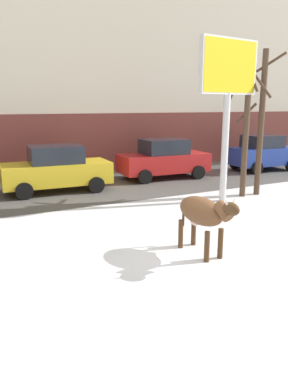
% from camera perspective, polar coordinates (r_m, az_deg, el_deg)
% --- Properties ---
extents(ground_plane, '(120.00, 120.00, 0.00)m').
position_cam_1_polar(ground_plane, '(8.52, 4.07, -10.45)').
color(ground_plane, white).
extents(road_strip, '(60.00, 5.60, 0.01)m').
position_cam_1_polar(road_strip, '(15.61, -11.42, 0.24)').
color(road_strip, '#514F4C').
rests_on(road_strip, ground).
extents(building_facade, '(44.00, 6.10, 13.00)m').
position_cam_1_polar(building_facade, '(20.97, -16.88, 20.98)').
color(building_facade, '#BCB29E').
rests_on(building_facade, ground).
extents(cow_brown, '(0.67, 1.91, 1.54)m').
position_cam_1_polar(cow_brown, '(8.70, 8.88, -3.12)').
color(cow_brown, brown).
rests_on(cow_brown, ground).
extents(billboard, '(2.53, 0.49, 5.56)m').
position_cam_1_polar(billboard, '(13.57, 12.66, 16.63)').
color(billboard, silver).
rests_on(billboard, ground).
extents(car_yellow_sedan, '(4.30, 2.17, 1.84)m').
position_cam_1_polar(car_yellow_sedan, '(15.37, -13.14, 3.39)').
color(car_yellow_sedan, gold).
rests_on(car_yellow_sedan, ground).
extents(car_red_sedan, '(4.30, 2.17, 1.84)m').
position_cam_1_polar(car_red_sedan, '(17.80, 3.00, 4.99)').
color(car_red_sedan, red).
rests_on(car_red_sedan, ground).
extents(car_blue_hatchback, '(3.59, 2.09, 1.86)m').
position_cam_1_polar(car_blue_hatchback, '(20.95, 17.60, 5.67)').
color(car_blue_hatchback, '#233D9E').
rests_on(car_blue_hatchback, ground).
extents(bare_tree_left_lot, '(1.46, 1.41, 5.36)m').
position_cam_1_polar(bare_tree_left_lot, '(14.93, 17.27, 10.69)').
color(bare_tree_left_lot, '#4C3828').
rests_on(bare_tree_left_lot, ground).
extents(bare_tree_right_lot, '(1.21, 0.79, 4.86)m').
position_cam_1_polar(bare_tree_right_lot, '(14.54, 14.99, 7.94)').
color(bare_tree_right_lot, '#4C3828').
rests_on(bare_tree_right_lot, ground).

